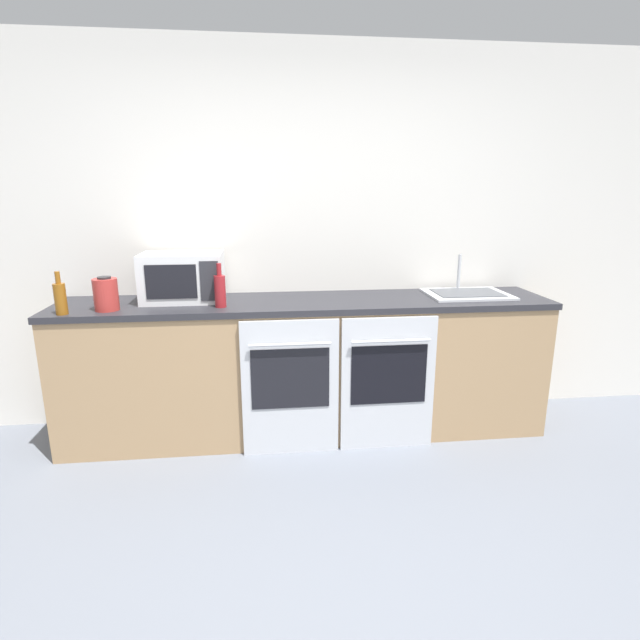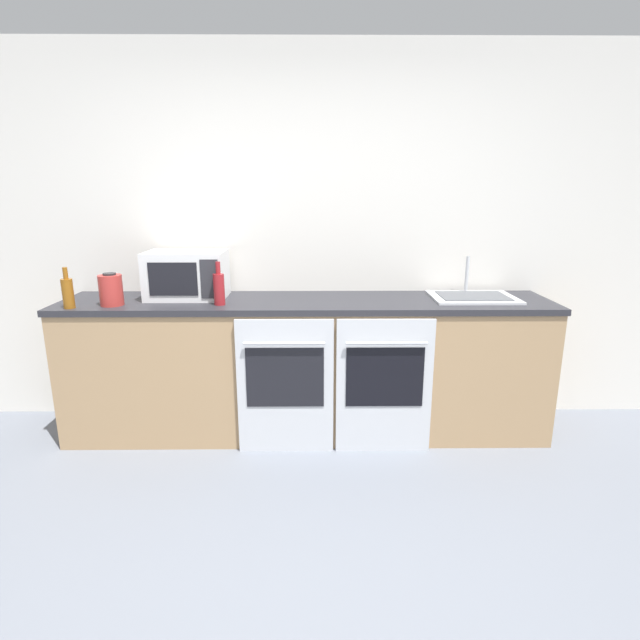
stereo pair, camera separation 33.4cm
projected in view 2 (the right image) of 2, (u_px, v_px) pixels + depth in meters
ground_plane at (301, 632)px, 1.91m from camera, size 16.00×16.00×0.00m
wall_back at (307, 240)px, 3.53m from camera, size 10.00×0.06×2.60m
counter_back at (307, 366)px, 3.43m from camera, size 3.24×0.61×0.94m
oven_left at (285, 386)px, 3.13m from camera, size 0.60×0.06×0.88m
oven_right at (384, 386)px, 3.14m from camera, size 0.60×0.06×0.88m
microwave at (187, 275)px, 3.33m from camera, size 0.52×0.35×0.31m
bottle_amber at (68, 292)px, 3.04m from camera, size 0.07×0.07×0.25m
bottle_red at (219, 288)px, 3.14m from camera, size 0.07×0.07×0.27m
kettle at (111, 290)px, 3.12m from camera, size 0.14×0.14×0.20m
sink at (473, 296)px, 3.35m from camera, size 0.55×0.42×0.26m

